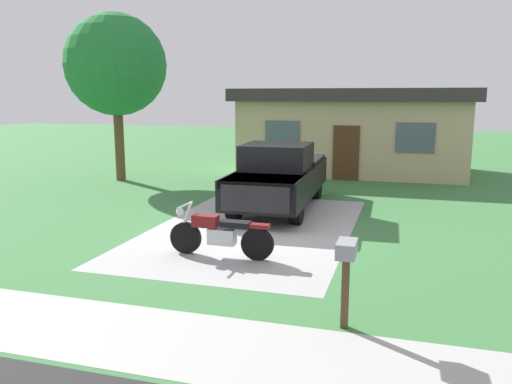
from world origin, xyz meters
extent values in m
plane|color=#3B763F|center=(0.00, 0.00, 0.00)|extent=(80.00, 80.00, 0.00)
cube|color=#A3A3A3|center=(0.00, 0.00, 0.00)|extent=(4.75, 7.98, 0.01)
cube|color=#ACACA7|center=(0.00, -6.00, 0.00)|extent=(36.00, 1.80, 0.01)
cylinder|color=black|center=(-0.75, -2.36, 0.33)|extent=(0.66, 0.13, 0.66)
cylinder|color=black|center=(0.80, -2.38, 0.33)|extent=(0.66, 0.13, 0.66)
cube|color=silver|center=(0.05, -2.37, 0.42)|extent=(0.56, 0.27, 0.32)
cube|color=maroon|center=(-0.30, -2.37, 0.72)|extent=(0.52, 0.27, 0.24)
cube|color=black|center=(0.35, -2.37, 0.70)|extent=(0.60, 0.29, 0.12)
cube|color=maroon|center=(0.80, -2.38, 0.70)|extent=(0.48, 0.21, 0.08)
cylinder|color=silver|center=(-0.75, -2.36, 0.70)|extent=(0.33, 0.06, 0.77)
cylinder|color=silver|center=(-0.75, -2.36, 1.02)|extent=(0.05, 0.70, 0.04)
sphere|color=silver|center=(-0.87, -2.36, 0.88)|extent=(0.16, 0.16, 0.16)
cylinder|color=black|center=(0.92, 0.72, 0.42)|extent=(0.32, 0.85, 0.84)
cylinder|color=black|center=(-0.72, 0.67, 0.42)|extent=(0.32, 0.85, 0.84)
cylinder|color=black|center=(0.82, 4.22, 0.42)|extent=(0.32, 0.85, 0.84)
cylinder|color=black|center=(-0.82, 4.17, 0.42)|extent=(0.32, 0.85, 0.84)
cube|color=black|center=(0.05, 2.49, 0.80)|extent=(2.16, 5.65, 0.80)
cube|color=black|center=(0.10, 0.65, 1.10)|extent=(1.95, 1.95, 0.20)
cube|color=black|center=(0.06, 2.09, 1.55)|extent=(1.85, 1.95, 0.70)
cube|color=#3F4C56|center=(0.08, 1.30, 1.45)|extent=(1.70, 0.21, 0.60)
cube|color=black|center=(0.01, 4.04, 1.05)|extent=(1.97, 2.45, 0.50)
cube|color=black|center=(0.13, -0.28, 0.80)|extent=(1.70, 0.15, 0.64)
cube|color=#4C3823|center=(2.82, -4.94, 0.55)|extent=(0.10, 0.10, 1.10)
cube|color=gray|center=(2.82, -4.94, 1.15)|extent=(0.26, 0.48, 0.22)
cylinder|color=brown|center=(-7.04, 5.61, 1.52)|extent=(0.36, 0.36, 3.04)
sphere|color=#247A37|center=(-7.04, 5.61, 4.36)|extent=(3.77, 3.77, 3.77)
cube|color=tan|center=(1.30, 10.61, 1.50)|extent=(9.00, 5.00, 3.00)
cube|color=#383333|center=(1.30, 10.61, 3.25)|extent=(9.60, 5.60, 0.50)
cube|color=#4C2D19|center=(1.30, 8.08, 1.05)|extent=(1.00, 0.08, 2.10)
cube|color=#4C5966|center=(-1.22, 8.08, 1.70)|extent=(1.40, 0.06, 1.10)
cube|color=#4C5966|center=(3.82, 8.08, 1.70)|extent=(1.40, 0.06, 1.10)
camera|label=1|loc=(3.54, -11.81, 3.22)|focal=36.11mm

